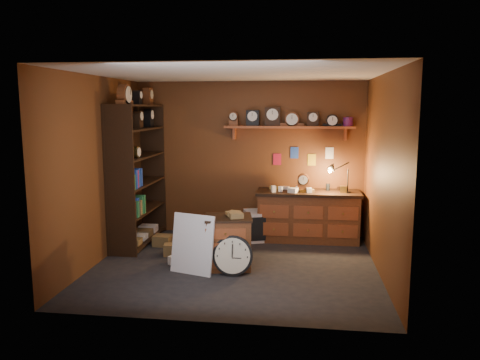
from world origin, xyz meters
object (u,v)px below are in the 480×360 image
at_px(workbench, 308,213).
at_px(low_cabinet, 228,240).
at_px(big_round_clock, 233,256).
at_px(shelving_unit, 136,169).

height_order(workbench, low_cabinet, workbench).
xyz_separation_m(low_cabinet, big_round_clock, (0.10, -0.28, -0.14)).
xyz_separation_m(shelving_unit, big_round_clock, (1.81, -1.34, -0.99)).
height_order(shelving_unit, low_cabinet, shelving_unit).
bearing_deg(low_cabinet, big_round_clock, -79.89).
height_order(low_cabinet, big_round_clock, low_cabinet).
bearing_deg(low_cabinet, workbench, 44.17).
relative_size(workbench, big_round_clock, 3.18).
relative_size(workbench, low_cabinet, 2.09).
relative_size(low_cabinet, big_round_clock, 1.52).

